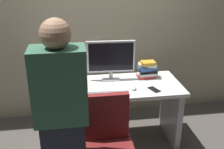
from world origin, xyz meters
The scene contains 11 objects.
ground_plane centered at (0.00, 0.00, 0.00)m, with size 9.00×9.00×0.00m, color #4C4742.
wall_back centered at (0.00, 0.80, 1.50)m, with size 6.40×0.10×3.00m, color tan.
desk centered at (0.00, 0.00, 0.51)m, with size 1.54×0.66×0.73m.
person_at_desk centered at (-0.51, -0.83, 0.84)m, with size 0.40×0.24×1.64m.
monitor centered at (0.02, 0.17, 0.99)m, with size 0.54×0.15×0.46m.
keyboard centered at (-0.06, -0.11, 0.74)m, with size 0.43×0.13×0.02m, color white.
mouse centered at (0.22, -0.13, 0.75)m, with size 0.06×0.10×0.03m, color white.
cup_near_keyboard centered at (-0.42, -0.11, 0.78)m, with size 0.06×0.06×0.10m, color silver.
cup_by_monitor centered at (-0.54, 0.13, 0.77)m, with size 0.07×0.07×0.08m, color #3372B2.
book_stack centered at (0.45, 0.17, 0.83)m, with size 0.23×0.18×0.20m.
cell_phone centered at (0.43, -0.18, 0.74)m, with size 0.07×0.14×0.01m, color black.
Camera 1 is at (-0.40, -2.70, 1.98)m, focal length 44.01 mm.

